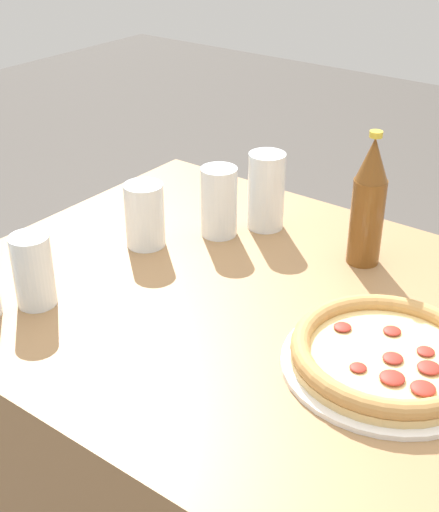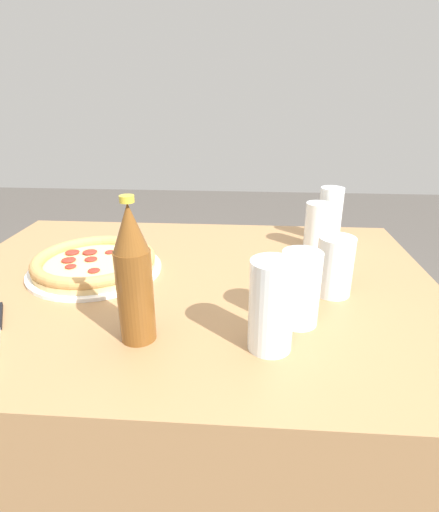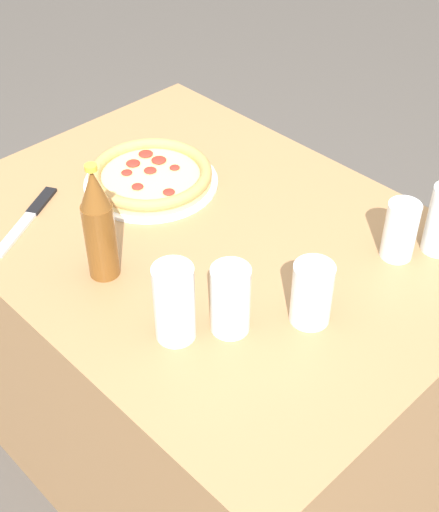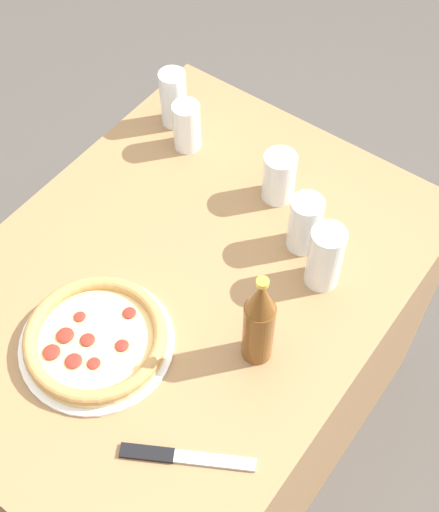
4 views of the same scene
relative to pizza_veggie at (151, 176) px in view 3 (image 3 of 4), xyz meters
name	(u,v)px [view 3 (image 3 of 4)]	position (x,y,z in m)	size (l,w,h in m)	color
ground_plane	(210,450)	(0.21, -0.03, -0.76)	(8.00, 8.00, 0.00)	#4C4742
table	(208,357)	(0.21, -0.03, -0.39)	(1.06, 0.79, 0.74)	#997047
pizza_veggie	(151,176)	(0.00, 0.00, 0.00)	(0.29, 0.29, 0.04)	white
glass_red_wine	(400,233)	(0.52, 0.18, 0.03)	(0.06, 0.06, 0.12)	white
glass_mango_juice	(230,302)	(0.43, -0.18, 0.04)	(0.07, 0.07, 0.13)	white
glass_iced_tea	(174,305)	(0.38, -0.26, 0.05)	(0.07, 0.07, 0.15)	white
glass_lemonade	(312,296)	(0.51, -0.07, 0.03)	(0.07, 0.07, 0.12)	white
beer_bottle	(99,225)	(0.17, -0.25, 0.09)	(0.06, 0.06, 0.24)	brown
knife	(29,217)	(-0.08, -0.26, -0.02)	(0.14, 0.22, 0.01)	black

